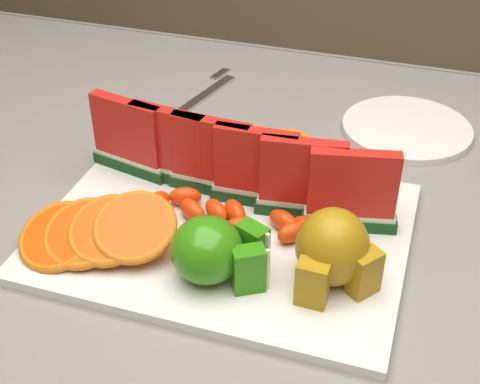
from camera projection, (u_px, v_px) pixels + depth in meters
table at (224, 297)px, 0.82m from camera, size 1.40×0.90×0.75m
tablecloth at (223, 258)px, 0.78m from camera, size 1.53×1.03×0.20m
platter at (225, 231)px, 0.75m from camera, size 0.40×0.30×0.01m
apple_cluster at (214, 251)px, 0.66m from camera, size 0.10×0.09×0.07m
pear_cluster at (333, 251)px, 0.65m from camera, size 0.10×0.10×0.08m
side_plate at (407, 129)px, 0.94m from camera, size 0.21×0.21×0.01m
fork at (203, 96)px, 1.02m from camera, size 0.06×0.19×0.00m
watermelon_row at (233, 164)px, 0.76m from camera, size 0.39×0.07×0.10m
orange_fan_front at (97, 231)px, 0.70m from camera, size 0.18×0.13×0.05m
orange_fan_back at (230, 149)px, 0.84m from camera, size 0.25×0.11×0.04m
tangerine_segments at (233, 215)px, 0.74m from camera, size 0.21×0.06×0.02m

